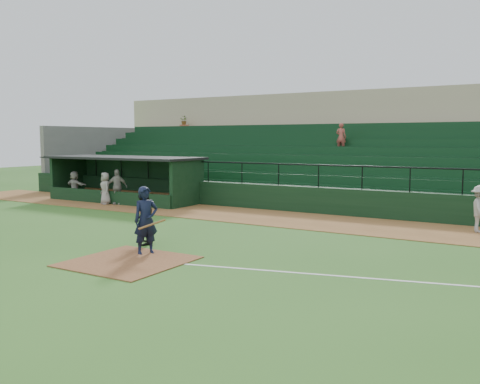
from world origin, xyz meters
The scene contains 12 objects.
ground centered at (0.00, 0.00, 0.00)m, with size 90.00×90.00×0.00m, color #2D5C1E.
warning_track centered at (0.00, 8.00, 0.01)m, with size 40.00×4.00×0.03m, color brown.
home_plate_dirt centered at (0.00, -1.00, 0.01)m, with size 3.00×3.00×0.03m, color brown.
foul_line centered at (8.00, 1.20, 0.01)m, with size 18.00×0.09×0.01m, color white.
stadium_structure centered at (0.00, 16.46, 2.30)m, with size 38.00×13.08×6.40m.
dugout centered at (-9.75, 9.56, 1.33)m, with size 8.90×3.20×2.42m.
batter_at_plate centered at (-0.21, -0.01, 1.00)m, with size 1.18×0.87×2.00m.
umpire centered at (-1.19, 0.98, 0.82)m, with size 0.80×0.62×1.65m, color black.
runner centered at (7.79, 8.71, 0.88)m, with size 1.10×0.63×1.70m, color #9D9793.
dugout_player_a centered at (-9.00, 7.79, 0.93)m, with size 1.05×0.44×1.79m, color #9D9892.
dugout_player_b centered at (-9.57, 7.56, 0.85)m, with size 0.80×0.52×1.63m, color #99938F.
dugout_player_c centered at (-12.37, 8.02, 0.82)m, with size 1.47×0.47×1.58m, color #9F9A95.
Camera 1 is at (9.73, -11.27, 3.39)m, focal length 38.30 mm.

